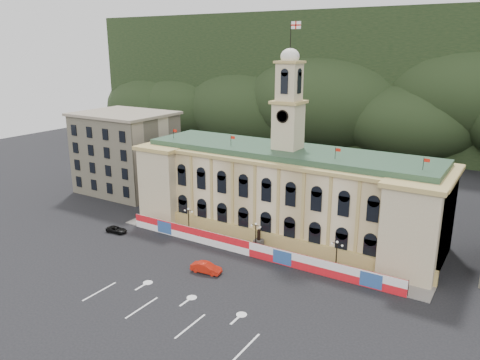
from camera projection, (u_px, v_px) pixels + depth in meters
The scene contains 13 objects.
ground at pixel (194, 296), 64.26m from camera, with size 260.00×260.00×0.00m, color black.
lane_markings at pixel (170, 313), 60.18m from camera, with size 26.00×10.00×0.02m, color white, non-canonical shape.
hill_ridge at pixel (411, 88), 158.55m from camera, with size 230.00×80.00×64.00m.
city_hall at pixel (285, 191), 84.68m from camera, with size 56.20×17.60×37.10m.
side_building_left at pixel (126, 152), 108.75m from camera, with size 21.00×17.00×18.60m.
hoarding_fence at pixel (250, 249), 76.20m from camera, with size 50.00×0.44×2.50m.
pavement at pixel (258, 250), 78.74m from camera, with size 56.00×5.50×0.16m, color slate.
statue at pixel (259, 243), 78.64m from camera, with size 1.40×1.40×3.72m.
lamp_left at pixel (189, 219), 84.40m from camera, with size 1.96×0.44×5.15m.
lamp_center at pixel (256, 235), 77.31m from camera, with size 1.96×0.44×5.15m.
lamp_right at pixel (336, 254), 70.21m from camera, with size 1.96×0.44×5.15m.
red_sedan at pixel (206, 268), 70.70m from camera, with size 4.96×2.26×1.58m, color red.
black_suv at pixel (117, 230), 86.03m from camera, with size 4.21×2.27×1.12m, color black.
Camera 1 is at (35.63, -45.43, 33.05)m, focal length 35.00 mm.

